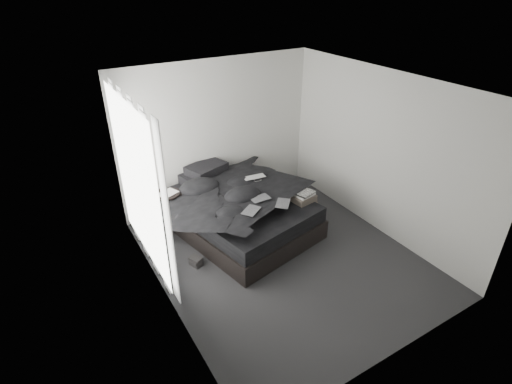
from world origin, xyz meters
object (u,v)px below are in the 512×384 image
bed (239,220)px  laptop (256,174)px  side_stand (169,214)px  box_lower (302,222)px

bed → laptop: 0.82m
side_stand → box_lower: side_stand is taller
laptop → bed: bearing=-154.5°
bed → laptop: size_ratio=6.24×
bed → side_stand: bearing=145.4°
laptop → box_lower: (0.47, -0.72, -0.71)m
bed → box_lower: 1.05m
bed → laptop: bearing=7.5°
bed → box_lower: bearing=-44.7°
laptop → side_stand: size_ratio=0.49×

